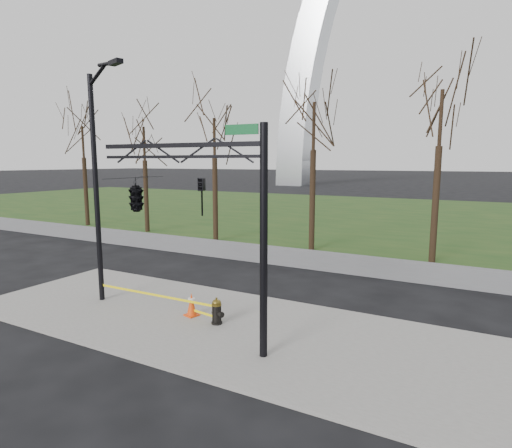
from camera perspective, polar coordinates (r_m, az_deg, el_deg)
The scene contains 11 objects.
ground at distance 13.32m, azimuth -4.12°, elevation -13.90°, with size 500.00×500.00×0.00m, color black.
sidewalk at distance 13.30m, azimuth -4.12°, elevation -13.70°, with size 18.00×6.00×0.10m, color gray.
grass_strip at distance 41.22m, azimuth 18.89°, elevation 0.98°, with size 120.00×40.00×0.06m, color #1E4017.
guardrail at distance 20.07m, azimuth 8.27°, elevation -4.92°, with size 60.00×0.30×0.90m, color #59595B.
gateway_arch at distance 89.91m, azimuth 25.34°, elevation 25.45°, with size 66.00×6.00×65.00m, color silver, non-canonical shape.
tree_row at distance 22.96m, azimuth 15.52°, elevation 6.92°, with size 49.00×4.00×9.14m.
fire_hydrant at distance 13.22m, azimuth -5.35°, elevation -11.84°, with size 0.52×0.34×0.84m.
traffic_cone at distance 13.98m, azimuth -8.78°, elevation -10.77°, with size 0.48×0.48×0.77m.
street_light at distance 15.50m, azimuth -20.77°, elevation 6.55°, with size 2.31×0.92×8.21m.
traffic_signal_mast at distance 11.93m, azimuth -13.29°, elevation 3.83°, with size 5.10×2.51×6.00m.
caution_tape at distance 14.43m, azimuth -12.57°, elevation -9.84°, with size 4.97×0.25×0.43m.
Camera 1 is at (6.66, -10.37, 5.06)m, focal length 29.33 mm.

